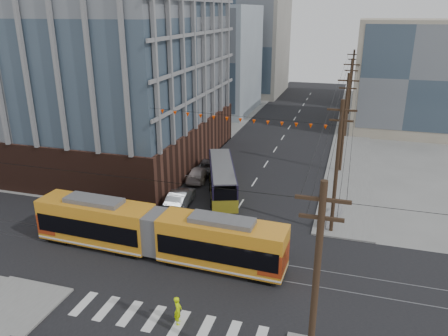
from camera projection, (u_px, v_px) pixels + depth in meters
The scene contains 15 objects.
ground at pixel (185, 292), 28.32m from camera, with size 160.00×160.00×0.00m, color slate.
office_building at pixel (77, 37), 50.11m from camera, with size 30.00×25.00×28.60m, color #381E16.
bg_bldg_nw_near at pixel (202, 60), 76.66m from camera, with size 18.00×16.00×18.00m, color #8C99A5.
bg_bldg_ne_near at pixel (404, 76), 64.45m from camera, with size 14.00×14.00×16.00m, color gray.
bg_bldg_nw_far at pixel (247, 46), 93.51m from camera, with size 16.00×18.00×20.00m, color gray.
bg_bldg_ne_far at pixel (406, 67), 82.26m from camera, with size 16.00×16.00×14.00m, color #8C99A5.
utility_pole_near at pixel (314, 300), 18.74m from camera, with size 0.30×0.30×11.00m, color black.
utility_pole_far at pixel (351, 83), 74.54m from camera, with size 0.30×0.30×11.00m, color black.
streetcar at pixel (156, 232), 31.96m from camera, with size 19.27×2.71×3.71m, color orange, non-canonical shape.
city_bus at pixel (222, 178), 43.15m from camera, with size 2.33×10.77×3.05m, color black, non-canonical shape.
parked_car_silver at pixel (180, 198), 40.42m from camera, with size 1.68×4.82×1.59m, color #999FA3.
parked_car_white at pixel (198, 174), 46.68m from camera, with size 1.95×4.79×1.39m, color #BFB5B4.
parked_car_grey at pixel (208, 165), 49.25m from camera, with size 2.24×4.86×1.35m, color slate.
pedestrian at pixel (178, 310), 25.16m from camera, with size 0.65×0.43×1.79m, color #D4FE04.
jersey_barrier at pixel (330, 217), 37.63m from camera, with size 0.93×4.15×0.83m, color gray.
Camera 1 is at (9.30, -22.14, 17.21)m, focal length 35.00 mm.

